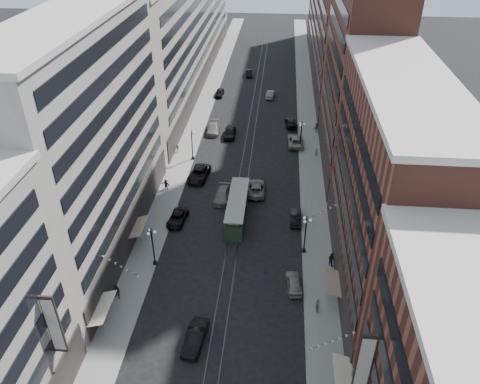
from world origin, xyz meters
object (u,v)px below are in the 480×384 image
(streetcar, at_px, (237,209))
(pedestrian_9, at_px, (317,128))
(lamppost_se_mid, at_px, (301,135))
(pedestrian_8, at_px, (316,152))
(car_2, at_px, (177,218))
(pedestrian_5, at_px, (166,184))
(car_extra_1, at_px, (222,195))
(pedestrian_6, at_px, (178,148))
(car_extra_0, at_px, (249,73))
(car_4, at_px, (294,283))
(car_8, at_px, (213,128))
(car_14, at_px, (270,94))
(pedestrian_7, at_px, (331,259))
(pedestrian_4, at_px, (317,305))
(car_extra_2, at_px, (256,188))
(car_13, at_px, (230,132))
(car_9, at_px, (219,93))
(car_12, at_px, (291,123))
(car_5, at_px, (195,337))
(car_7, at_px, (199,174))
(pedestrian_2, at_px, (117,292))
(lamppost_sw_far, at_px, (153,245))
(car_11, at_px, (295,141))
(lamppost_sw_mid, at_px, (192,144))
(lamppost_se_far, at_px, (305,233))
(car_10, at_px, (296,217))

(streetcar, xyz_separation_m, pedestrian_9, (12.50, 28.60, -0.34))
(lamppost_se_mid, relative_size, pedestrian_8, 2.91)
(car_2, relative_size, pedestrian_5, 2.80)
(lamppost_se_mid, xyz_separation_m, car_extra_1, (-11.88, -16.80, -2.34))
(pedestrian_6, height_order, car_extra_0, pedestrian_6)
(car_4, relative_size, car_8, 0.76)
(car_14, distance_m, pedestrian_7, 55.92)
(pedestrian_4, distance_m, car_extra_2, 24.99)
(car_13, xyz_separation_m, car_extra_2, (6.10, -18.93, -0.07))
(pedestrian_4, distance_m, pedestrian_6, 42.09)
(car_9, relative_size, car_12, 0.85)
(car_5, distance_m, pedestrian_4, 13.63)
(car_7, bearing_deg, car_2, -87.66)
(pedestrian_2, bearing_deg, streetcar, 71.43)
(pedestrian_5, bearing_deg, lamppost_sw_far, -60.75)
(car_11, bearing_deg, car_4, 86.46)
(lamppost_sw_mid, height_order, car_4, lamppost_sw_mid)
(car_4, bearing_deg, car_14, -91.99)
(lamppost_sw_far, distance_m, car_11, 38.55)
(lamppost_se_far, bearing_deg, pedestrian_2, -154.62)
(lamppost_sw_far, bearing_deg, lamppost_se_far, 12.26)
(car_5, bearing_deg, car_extra_1, 97.71)
(car_2, bearing_deg, car_14, 82.81)
(car_extra_1, bearing_deg, car_10, -19.76)
(lamppost_sw_far, bearing_deg, pedestrian_8, 54.41)
(car_8, height_order, car_extra_0, car_8)
(car_7, distance_m, pedestrian_5, 5.96)
(car_8, xyz_separation_m, pedestrian_9, (19.68, 1.38, 0.31))
(car_13, bearing_deg, car_2, -99.33)
(car_14, bearing_deg, car_13, 77.68)
(car_13, xyz_separation_m, pedestrian_6, (-8.48, -7.12, 0.06))
(car_14, bearing_deg, streetcar, 92.54)
(car_extra_2, bearing_deg, lamppost_se_far, 115.30)
(pedestrian_9, bearing_deg, car_12, 133.38)
(car_14, bearing_deg, car_2, 83.14)
(pedestrian_5, height_order, pedestrian_9, pedestrian_9)
(car_4, height_order, car_9, car_9)
(car_12, distance_m, car_extra_1, 28.79)
(car_2, height_order, pedestrian_8, pedestrian_8)
(pedestrian_6, distance_m, car_extra_0, 42.71)
(car_2, bearing_deg, pedestrian_7, -13.07)
(lamppost_se_far, xyz_separation_m, car_8, (-16.38, 34.10, -2.29))
(lamppost_se_far, distance_m, car_13, 35.09)
(lamppost_sw_mid, relative_size, car_9, 1.27)
(car_9, bearing_deg, car_12, -39.72)
(car_14, xyz_separation_m, pedestrian_7, (9.36, -55.13, 0.29))
(car_5, height_order, pedestrian_2, pedestrian_2)
(car_7, distance_m, car_12, 25.77)
(pedestrian_9, xyz_separation_m, car_extra_1, (-15.18, -24.28, -0.37))
(car_8, xyz_separation_m, pedestrian_6, (-5.12, -8.71, 0.11))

